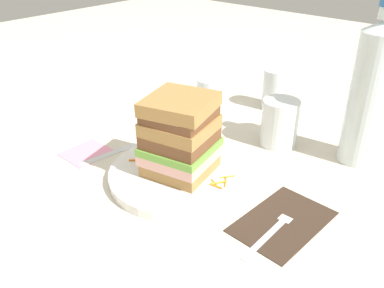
% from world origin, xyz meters
% --- Properties ---
extents(ground_plane, '(3.00, 3.00, 0.00)m').
position_xyz_m(ground_plane, '(0.00, 0.00, 0.00)').
color(ground_plane, beige).
extents(main_plate, '(0.26, 0.26, 0.02)m').
position_xyz_m(main_plate, '(-0.00, 0.00, 0.01)').
color(main_plate, white).
rests_on(main_plate, ground_plane).
extents(sandwich, '(0.13, 0.14, 0.14)m').
position_xyz_m(sandwich, '(-0.00, 0.00, 0.09)').
color(sandwich, '#A87A42').
rests_on(sandwich, main_plate).
extents(carrot_shred_0, '(0.02, 0.02, 0.00)m').
position_xyz_m(carrot_shred_0, '(-0.09, -0.03, 0.02)').
color(carrot_shred_0, orange).
rests_on(carrot_shred_0, main_plate).
extents(carrot_shred_1, '(0.02, 0.02, 0.00)m').
position_xyz_m(carrot_shred_1, '(-0.07, -0.02, 0.02)').
color(carrot_shred_1, orange).
rests_on(carrot_shred_1, main_plate).
extents(carrot_shred_2, '(0.03, 0.01, 0.00)m').
position_xyz_m(carrot_shred_2, '(-0.09, -0.01, 0.02)').
color(carrot_shred_2, orange).
rests_on(carrot_shred_2, main_plate).
extents(carrot_shred_3, '(0.01, 0.02, 0.00)m').
position_xyz_m(carrot_shred_3, '(-0.09, -0.01, 0.02)').
color(carrot_shred_3, orange).
rests_on(carrot_shred_3, main_plate).
extents(carrot_shred_4, '(0.03, 0.01, 0.00)m').
position_xyz_m(carrot_shred_4, '(-0.08, 0.01, 0.02)').
color(carrot_shred_4, orange).
rests_on(carrot_shred_4, main_plate).
extents(carrot_shred_5, '(0.02, 0.02, 0.00)m').
position_xyz_m(carrot_shred_5, '(0.08, 0.04, 0.02)').
color(carrot_shred_5, orange).
rests_on(carrot_shred_5, main_plate).
extents(carrot_shred_6, '(0.02, 0.01, 0.00)m').
position_xyz_m(carrot_shred_6, '(0.08, 0.00, 0.02)').
color(carrot_shred_6, orange).
rests_on(carrot_shred_6, main_plate).
extents(carrot_shred_7, '(0.02, 0.03, 0.00)m').
position_xyz_m(carrot_shred_7, '(0.08, 0.02, 0.02)').
color(carrot_shred_7, orange).
rests_on(carrot_shred_7, main_plate).
extents(carrot_shred_8, '(0.02, 0.01, 0.00)m').
position_xyz_m(carrot_shred_8, '(0.07, 0.01, 0.02)').
color(carrot_shred_8, orange).
rests_on(carrot_shred_8, main_plate).
extents(carrot_shred_9, '(0.02, 0.03, 0.00)m').
position_xyz_m(carrot_shred_9, '(0.08, 0.01, 0.02)').
color(carrot_shred_9, orange).
rests_on(carrot_shred_9, main_plate).
extents(napkin_dark, '(0.12, 0.17, 0.00)m').
position_xyz_m(napkin_dark, '(0.20, 0.01, 0.00)').
color(napkin_dark, '#38281E').
rests_on(napkin_dark, ground_plane).
extents(fork, '(0.02, 0.17, 0.00)m').
position_xyz_m(fork, '(0.20, -0.01, 0.00)').
color(fork, silver).
rests_on(fork, napkin_dark).
extents(knife, '(0.04, 0.20, 0.00)m').
position_xyz_m(knife, '(-0.16, -0.00, 0.00)').
color(knife, silver).
rests_on(knife, ground_plane).
extents(juice_glass, '(0.08, 0.08, 0.10)m').
position_xyz_m(juice_glass, '(0.06, 0.23, 0.04)').
color(juice_glass, white).
rests_on(juice_glass, ground_plane).
extents(water_bottle, '(0.07, 0.07, 0.30)m').
position_xyz_m(water_bottle, '(0.21, 0.28, 0.14)').
color(water_bottle, silver).
rests_on(water_bottle, ground_plane).
extents(empty_tumbler_0, '(0.07, 0.07, 0.07)m').
position_xyz_m(empty_tumbler_0, '(-0.17, 0.29, 0.04)').
color(empty_tumbler_0, silver).
rests_on(empty_tumbler_0, ground_plane).
extents(empty_tumbler_1, '(0.06, 0.06, 0.10)m').
position_xyz_m(empty_tumbler_1, '(-0.04, 0.39, 0.05)').
color(empty_tumbler_1, silver).
rests_on(empty_tumbler_1, ground_plane).
extents(napkin_pink, '(0.08, 0.09, 0.00)m').
position_xyz_m(napkin_pink, '(-0.21, -0.06, 0.00)').
color(napkin_pink, pink).
rests_on(napkin_pink, ground_plane).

